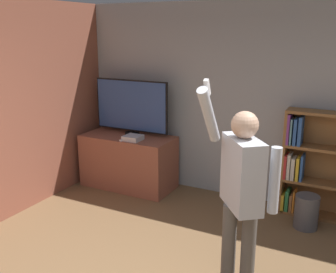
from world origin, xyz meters
TOP-DOWN VIEW (x-y plane):
  - wall_back at (0.00, 3.20)m, footprint 6.92×0.09m
  - wall_side_brick at (-2.49, 1.59)m, footprint 0.06×4.77m
  - tv_ledge at (-1.67, 2.77)m, footprint 1.38×0.65m
  - television at (-1.67, 2.88)m, footprint 1.20×0.22m
  - game_console at (-1.48, 2.61)m, footprint 0.24×0.24m
  - remote_loose at (-1.59, 2.53)m, footprint 0.09×0.14m
  - bookshelf at (0.93, 3.02)m, footprint 0.94×0.28m
  - person at (0.56, 1.12)m, footprint 0.64×0.58m
  - waste_bin at (0.94, 2.63)m, footprint 0.28×0.28m

SIDE VIEW (x-z plane):
  - waste_bin at x=0.94m, z-range 0.00..0.41m
  - tv_ledge at x=-1.67m, z-range 0.00..0.79m
  - bookshelf at x=0.93m, z-range 0.00..1.36m
  - remote_loose at x=-1.59m, z-range 0.79..0.81m
  - game_console at x=-1.48m, z-range 0.79..0.86m
  - person at x=0.56m, z-range 0.06..2.00m
  - television at x=-1.67m, z-range 0.81..1.63m
  - wall_side_brick at x=-2.49m, z-range 0.00..2.70m
  - wall_back at x=0.00m, z-range 0.00..2.70m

